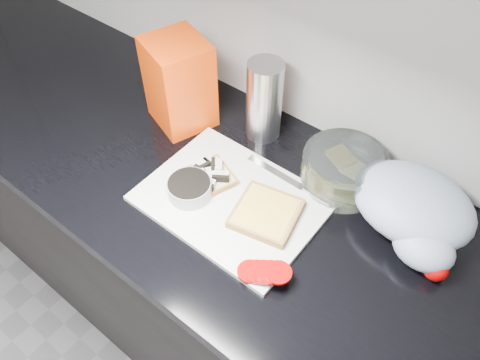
% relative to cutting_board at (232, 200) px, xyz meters
% --- Properties ---
extents(base_cabinet, '(3.50, 0.60, 0.86)m').
position_rel_cutting_board_xyz_m(base_cabinet, '(0.09, 0.04, -0.48)').
color(base_cabinet, black).
rests_on(base_cabinet, ground).
extents(countertop, '(3.50, 0.64, 0.04)m').
position_rel_cutting_board_xyz_m(countertop, '(0.09, 0.04, -0.03)').
color(countertop, black).
rests_on(countertop, base_cabinet).
extents(cutting_board, '(0.40, 0.30, 0.01)m').
position_rel_cutting_board_xyz_m(cutting_board, '(0.00, 0.00, 0.00)').
color(cutting_board, silver).
rests_on(cutting_board, countertop).
extents(bread_left, '(0.14, 0.14, 0.03)m').
position_rel_cutting_board_xyz_m(bread_left, '(-0.08, 0.01, 0.02)').
color(bread_left, '#CAB78E').
rests_on(bread_left, cutting_board).
extents(bread_right, '(0.17, 0.17, 0.02)m').
position_rel_cutting_board_xyz_m(bread_right, '(0.09, 0.01, 0.02)').
color(bread_right, '#CAB78E').
rests_on(bread_right, cutting_board).
extents(tomato_slices, '(0.12, 0.09, 0.02)m').
position_rel_cutting_board_xyz_m(tomato_slices, '(0.17, -0.11, 0.02)').
color(tomato_slices, '#A50304').
rests_on(tomato_slices, cutting_board).
extents(knife, '(0.24, 0.02, 0.01)m').
position_rel_cutting_board_xyz_m(knife, '(0.10, 0.13, 0.01)').
color(knife, '#B1B1B5').
rests_on(knife, cutting_board).
extents(seed_tub, '(0.10, 0.10, 0.05)m').
position_rel_cutting_board_xyz_m(seed_tub, '(-0.08, -0.05, 0.02)').
color(seed_tub, '#9A9F9F').
rests_on(seed_tub, countertop).
extents(tub_lid, '(0.10, 0.10, 0.01)m').
position_rel_cutting_board_xyz_m(tub_lid, '(-0.01, 0.09, -0.00)').
color(tub_lid, white).
rests_on(tub_lid, countertop).
extents(glass_bowl, '(0.20, 0.20, 0.08)m').
position_rel_cutting_board_xyz_m(glass_bowl, '(0.17, 0.21, 0.03)').
color(glass_bowl, silver).
rests_on(glass_bowl, countertop).
extents(bread_bag, '(0.19, 0.18, 0.23)m').
position_rel_cutting_board_xyz_m(bread_bag, '(-0.29, 0.15, 0.11)').
color(bread_bag, '#D64303').
rests_on(bread_bag, countertop).
extents(steel_canister, '(0.09, 0.09, 0.21)m').
position_rel_cutting_board_xyz_m(steel_canister, '(-0.08, 0.23, 0.10)').
color(steel_canister, '#B5B5BA').
rests_on(steel_canister, countertop).
extents(grocery_bag, '(0.27, 0.24, 0.12)m').
position_rel_cutting_board_xyz_m(grocery_bag, '(0.35, 0.19, 0.05)').
color(grocery_bag, '#AFC1D8').
rests_on(grocery_bag, countertop).
extents(whole_tomatoes, '(0.10, 0.07, 0.05)m').
position_rel_cutting_board_xyz_m(whole_tomatoes, '(0.41, 0.11, 0.02)').
color(whole_tomatoes, '#A50304').
rests_on(whole_tomatoes, countertop).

